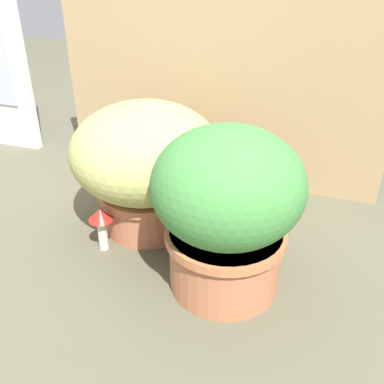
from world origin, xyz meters
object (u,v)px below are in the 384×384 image
mushroom_ornament_red (101,220)px  grass_planter (146,161)px  leafy_planter (227,207)px  cat (214,192)px  mushroom_ornament_pink (148,210)px

mushroom_ornament_red → grass_planter: bearing=65.7°
leafy_planter → cat: 0.33m
grass_planter → leafy_planter: 0.38m
cat → mushroom_ornament_red: bearing=-138.3°
grass_planter → cat: 0.25m
leafy_planter → cat: leafy_planter is taller
mushroom_ornament_pink → mushroom_ornament_red: bearing=-134.0°
mushroom_ornament_red → cat: bearing=41.7°
leafy_planter → grass_planter: bearing=147.2°
grass_planter → mushroom_ornament_pink: grass_planter is taller
cat → leafy_planter: bearing=-67.4°
mushroom_ornament_pink → cat: bearing=38.8°
grass_planter → mushroom_ornament_red: grass_planter is taller
leafy_planter → mushroom_ornament_pink: size_ratio=3.44×
leafy_planter → cat: bearing=112.6°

